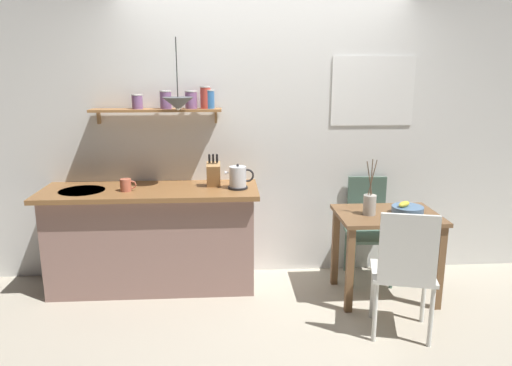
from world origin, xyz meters
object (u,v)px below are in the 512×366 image
dining_chair_near (405,268)px  knife_block (214,174)px  dining_chair_far (368,224)px  electric_kettle (238,178)px  fruit_bowl (407,209)px  coffee_mug_by_sink (126,185)px  dining_table (386,230)px  twig_vase (370,204)px  pendant_lamp (178,104)px

dining_chair_near → knife_block: (-1.35, 0.98, 0.48)m
dining_chair_far → dining_chair_near: bearing=-93.0°
electric_kettle → fruit_bowl: bearing=-11.2°
dining_chair_near → coffee_mug_by_sink: 2.28m
dining_chair_near → knife_block: size_ratio=3.33×
dining_table → electric_kettle: size_ratio=3.35×
dining_table → twig_vase: twig_vase is taller
fruit_bowl → pendant_lamp: (-1.86, 0.30, 0.84)m
twig_vase → electric_kettle: size_ratio=1.86×
dining_table → pendant_lamp: bearing=170.8°
dining_chair_near → dining_chair_far: bearing=87.0°
twig_vase → dining_chair_near: bearing=-82.8°
dining_chair_far → coffee_mug_by_sink: (-2.12, -0.19, 0.45)m
twig_vase → dining_chair_far: bearing=73.0°
electric_kettle → knife_block: 0.23m
dining_chair_far → knife_block: 1.49m
twig_vase → knife_block: twig_vase is taller
dining_table → knife_block: knife_block is taller
dining_table → twig_vase: (-0.16, -0.02, 0.24)m
twig_vase → knife_block: (-1.27, 0.36, 0.19)m
pendant_lamp → fruit_bowl: bearing=-9.0°
dining_table → dining_chair_near: (-0.08, -0.65, -0.05)m
fruit_bowl → pendant_lamp: pendant_lamp is taller
dining_chair_near → pendant_lamp: pendant_lamp is taller
dining_table → dining_chair_near: size_ratio=0.86×
dining_table → twig_vase: size_ratio=1.80×
fruit_bowl → dining_table: bearing=172.3°
dining_table → coffee_mug_by_sink: bearing=174.0°
dining_table → knife_block: 1.53m
dining_table → dining_chair_far: (-0.03, 0.41, -0.09)m
dining_chair_near → dining_chair_far: 1.06m
dining_chair_far → electric_kettle: (-1.19, -0.16, 0.49)m
dining_chair_far → twig_vase: twig_vase is taller
dining_chair_near → pendant_lamp: 2.15m
dining_chair_near → fruit_bowl: (0.24, 0.63, 0.24)m
electric_kettle → knife_block: bearing=157.1°
fruit_bowl → knife_block: knife_block is taller
electric_kettle → pendant_lamp: 0.79m
dining_chair_far → twig_vase: (-0.13, -0.44, 0.32)m
electric_kettle → coffee_mug_by_sink: (-0.93, -0.02, -0.04)m
dining_chair_near → dining_table: bearing=82.6°
knife_block → coffee_mug_by_sink: size_ratio=2.16×
dining_table → knife_block: size_ratio=2.86×
fruit_bowl → coffee_mug_by_sink: size_ratio=1.91×
dining_chair_near → coffee_mug_by_sink: coffee_mug_by_sink is taller
dining_table → dining_chair_far: size_ratio=0.90×
dining_chair_near → dining_chair_far: dining_chair_near is taller
dining_chair_near → twig_vase: 0.69m
knife_block → coffee_mug_by_sink: 0.73m
fruit_bowl → twig_vase: (-0.32, -0.00, 0.05)m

